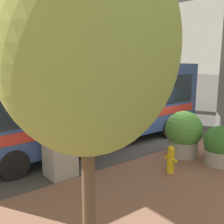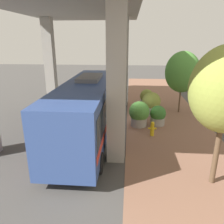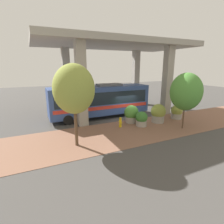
# 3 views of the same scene
# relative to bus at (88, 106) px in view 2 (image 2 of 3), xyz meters

# --- Properties ---
(ground_plane) EXTENTS (80.00, 80.00, 0.00)m
(ground_plane) POSITION_rel_bus_xyz_m (-2.46, -2.60, -2.05)
(ground_plane) COLOR #474442
(ground_plane) RESTS_ON ground
(sidewalk_strip) EXTENTS (6.00, 40.00, 0.02)m
(sidewalk_strip) POSITION_rel_bus_xyz_m (-5.46, -2.60, -2.04)
(sidewalk_strip) COLOR #845B47
(sidewalk_strip) RESTS_ON ground
(overpass) EXTENTS (9.40, 18.49, 8.57)m
(overpass) POSITION_rel_bus_xyz_m (1.54, -2.60, 5.37)
(overpass) COLOR #9E998E
(overpass) RESTS_ON ground
(bus) EXTENTS (2.81, 11.29, 3.79)m
(bus) POSITION_rel_bus_xyz_m (0.00, 0.00, 0.00)
(bus) COLOR #334C8C
(bus) RESTS_ON ground
(fire_hydrant) EXTENTS (0.53, 0.25, 1.00)m
(fire_hydrant) POSITION_rel_bus_xyz_m (-4.13, -0.43, -1.55)
(fire_hydrant) COLOR gold
(fire_hydrant) RESTS_ON ground
(planter_front) EXTENTS (1.48, 1.48, 1.84)m
(planter_front) POSITION_rel_bus_xyz_m (-3.33, -2.13, -1.12)
(planter_front) COLOR #9E998E
(planter_front) RESTS_ON ground
(planter_middle) EXTENTS (1.53, 1.53, 1.94)m
(planter_middle) POSITION_rel_bus_xyz_m (-4.42, -4.71, -1.08)
(planter_middle) COLOR #9E998E
(planter_middle) RESTS_ON ground
(planter_back) EXTENTS (1.26, 1.26, 1.57)m
(planter_back) POSITION_rel_bus_xyz_m (-4.24, -7.47, -1.29)
(planter_back) COLOR #9E998E
(planter_back) RESTS_ON ground
(planter_extra) EXTENTS (1.15, 1.15, 1.47)m
(planter_extra) POSITION_rel_bus_xyz_m (-4.71, -2.45, -1.33)
(planter_extra) COLOR #9E998E
(planter_extra) RESTS_ON ground
(street_tree_near) EXTENTS (2.82, 2.82, 5.17)m
(street_tree_near) POSITION_rel_bus_xyz_m (-6.91, -5.60, 1.43)
(street_tree_near) COLOR brown
(street_tree_near) RESTS_ON ground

